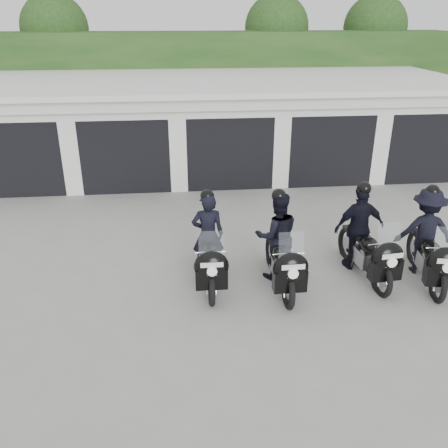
{
  "coord_description": "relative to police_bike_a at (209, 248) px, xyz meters",
  "views": [
    {
      "loc": [
        -1.58,
        -8.22,
        4.96
      ],
      "look_at": [
        -0.69,
        0.52,
        1.05
      ],
      "focal_mm": 38.0,
      "sensor_mm": 36.0,
      "label": 1
    }
  ],
  "objects": [
    {
      "name": "police_bike_b",
      "position": [
        1.37,
        -0.12,
        0.07
      ],
      "size": [
        0.9,
        2.26,
        1.96
      ],
      "rotation": [
        0.0,
        0.0,
        0.02
      ],
      "color": "black",
      "rests_on": "ground"
    },
    {
      "name": "police_bike_c",
      "position": [
        3.16,
        0.09,
        0.07
      ],
      "size": [
        1.13,
        2.27,
        1.97
      ],
      "rotation": [
        0.0,
        0.0,
        0.1
      ],
      "color": "black",
      "rests_on": "ground"
    },
    {
      "name": "police_bike_d",
      "position": [
        4.38,
        -0.19,
        0.08
      ],
      "size": [
        1.27,
        2.25,
        1.97
      ],
      "rotation": [
        0.0,
        0.0,
        -0.17
      ],
      "color": "black",
      "rests_on": "ground"
    },
    {
      "name": "police_bike_a",
      "position": [
        0.0,
        0.0,
        0.0
      ],
      "size": [
        0.67,
        2.2,
        1.92
      ],
      "rotation": [
        0.0,
        0.0,
        -0.02
      ],
      "color": "black",
      "rests_on": "ground"
    },
    {
      "name": "garage_block",
      "position": [
        1.04,
        7.99,
        0.66
      ],
      "size": [
        16.4,
        6.8,
        2.96
      ],
      "color": "silver",
      "rests_on": "ground"
    },
    {
      "name": "background_vegetation",
      "position": [
        1.41,
        12.85,
        2.01
      ],
      "size": [
        20.0,
        3.9,
        5.8
      ],
      "color": "#183A15",
      "rests_on": "ground"
    },
    {
      "name": "ground",
      "position": [
        1.04,
        -0.07,
        -0.76
      ],
      "size": [
        80.0,
        80.0,
        0.0
      ],
      "primitive_type": "plane",
      "color": "gray",
      "rests_on": "ground"
    }
  ]
}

